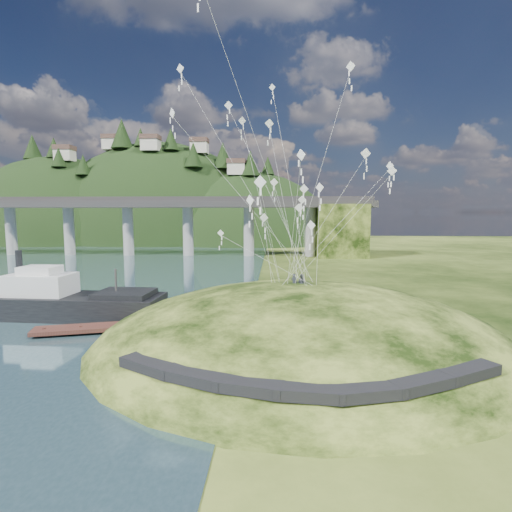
{
  "coord_description": "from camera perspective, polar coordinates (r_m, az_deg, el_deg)",
  "views": [
    {
      "loc": [
        5.82,
        -30.41,
        10.99
      ],
      "look_at": [
        4.0,
        6.0,
        7.0
      ],
      "focal_mm": 28.0,
      "sensor_mm": 36.0,
      "label": 1
    }
  ],
  "objects": [
    {
      "name": "kite_swarm",
      "position": [
        35.74,
        4.19,
        14.2
      ],
      "size": [
        20.58,
        17.34,
        18.37
      ],
      "color": "white",
      "rests_on": "ground"
    },
    {
      "name": "work_barge",
      "position": [
        46.75,
        -25.83,
        -5.77
      ],
      "size": [
        20.36,
        6.43,
        7.04
      ],
      "color": "black",
      "rests_on": "ground"
    },
    {
      "name": "footpath",
      "position": [
        22.56,
        7.12,
        -17.05
      ],
      "size": [
        22.29,
        5.84,
        0.83
      ],
      "color": "black",
      "rests_on": "ground"
    },
    {
      "name": "bridge",
      "position": [
        105.54,
        -15.02,
        5.33
      ],
      "size": [
        160.0,
        11.0,
        15.0
      ],
      "color": "#2D2B2B",
      "rests_on": "ground"
    },
    {
      "name": "grass_hill",
      "position": [
        34.8,
        6.48,
        -14.83
      ],
      "size": [
        36.0,
        32.0,
        13.0
      ],
      "color": "black",
      "rests_on": "ground"
    },
    {
      "name": "ground",
      "position": [
        32.85,
        -7.72,
        -13.35
      ],
      "size": [
        320.0,
        320.0,
        0.0
      ],
      "primitive_type": "plane",
      "color": "black",
      "rests_on": "ground"
    },
    {
      "name": "wooden_dock",
      "position": [
        39.79,
        -19.28,
        -9.47
      ],
      "size": [
        14.45,
        6.19,
        1.03
      ],
      "color": "#3C1E18",
      "rests_on": "ground"
    },
    {
      "name": "far_ridge",
      "position": [
        161.43,
        -14.98,
        -0.53
      ],
      "size": [
        153.0,
        70.0,
        94.5
      ],
      "color": "black",
      "rests_on": "ground"
    },
    {
      "name": "kite_flyers",
      "position": [
        34.44,
        6.16,
        -2.55
      ],
      "size": [
        1.43,
        0.83,
        1.59
      ],
      "color": "#282C35",
      "rests_on": "ground"
    }
  ]
}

